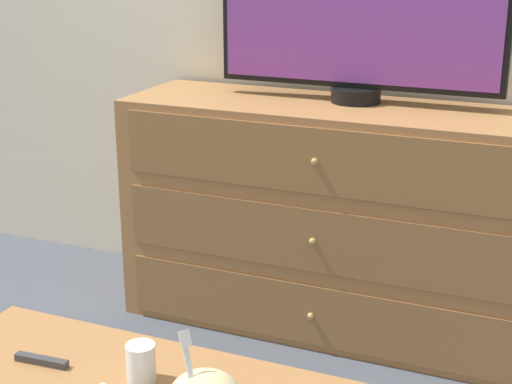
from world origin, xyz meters
TOP-DOWN VIEW (x-y plane):
  - ground_plane at (0.00, 0.00)m, footprint 12.00×12.00m
  - dresser at (-0.09, -0.26)m, footprint 1.50×0.48m
  - tv at (-0.05, -0.18)m, footprint 1.00×0.17m
  - drink_cup at (-0.19, -1.42)m, footprint 0.07×0.07m
  - remote_control at (-0.45, -1.45)m, footprint 0.14×0.03m

SIDE VIEW (x-z plane):
  - ground_plane at x=0.00m, z-range 0.00..0.00m
  - remote_control at x=-0.45m, z-range 0.39..0.41m
  - dresser at x=-0.09m, z-range 0.00..0.82m
  - drink_cup at x=-0.19m, z-range 0.38..0.48m
  - tv at x=-0.05m, z-range 0.83..1.47m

